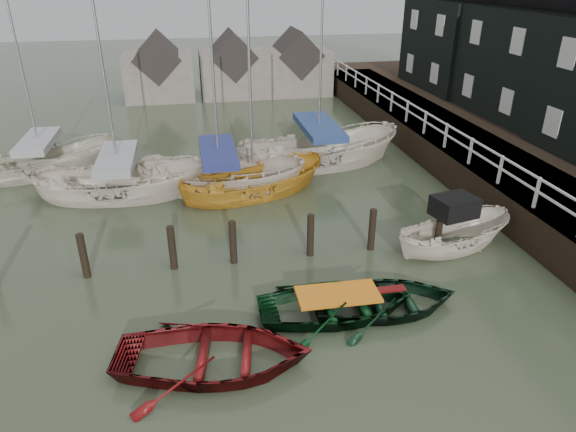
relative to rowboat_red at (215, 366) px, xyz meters
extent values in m
plane|color=#293320|center=(2.06, 1.50, 0.00)|extent=(120.00, 120.00, 0.00)
cube|color=black|center=(11.56, 11.50, 1.40)|extent=(3.00, 32.00, 0.20)
cube|color=silver|center=(10.06, 11.50, 2.45)|extent=(0.06, 32.00, 0.06)
cube|color=silver|center=(10.06, 11.50, 2.05)|extent=(0.06, 32.00, 0.06)
cube|color=black|center=(17.06, 11.50, 0.00)|extent=(14.00, 38.00, 1.50)
cube|color=black|center=(17.06, 13.50, 4.00)|extent=(6.00, 7.00, 5.00)
cube|color=black|center=(17.06, 20.50, 4.00)|extent=(6.40, 7.00, 5.00)
cylinder|color=black|center=(-3.44, 4.50, 0.50)|extent=(0.22, 0.22, 1.80)
cylinder|color=black|center=(-0.94, 4.50, 0.50)|extent=(0.22, 0.22, 1.80)
cylinder|color=black|center=(0.86, 4.50, 0.50)|extent=(0.22, 0.22, 1.80)
cylinder|color=black|center=(3.26, 4.50, 0.50)|extent=(0.22, 0.22, 1.80)
cylinder|color=black|center=(5.26, 4.50, 0.50)|extent=(0.22, 0.22, 1.80)
cylinder|color=black|center=(7.56, 4.50, 0.50)|extent=(0.22, 0.22, 1.80)
cube|color=#665B51|center=(-1.94, 27.50, 1.50)|extent=(4.50, 4.00, 3.00)
cube|color=#282321|center=(-1.94, 27.50, 2.80)|extent=(3.18, 4.08, 3.18)
cube|color=#665B51|center=(3.06, 27.50, 1.50)|extent=(4.50, 4.00, 3.00)
cube|color=#282321|center=(3.06, 27.50, 2.80)|extent=(3.18, 4.08, 3.18)
cube|color=#665B51|center=(7.56, 27.50, 1.50)|extent=(4.50, 4.00, 3.00)
cube|color=#282321|center=(7.56, 27.50, 2.80)|extent=(3.18, 4.08, 3.18)
imported|color=#580C0D|center=(0.00, 0.00, 0.00)|extent=(4.92, 3.88, 0.92)
imported|color=black|center=(3.26, 1.40, 0.00)|extent=(4.15, 3.01, 0.85)
imported|color=black|center=(4.57, 1.35, 0.00)|extent=(4.03, 2.98, 0.81)
imported|color=silver|center=(7.87, 4.09, 0.00)|extent=(4.43, 2.46, 1.62)
cube|color=black|center=(7.87, 4.29, 1.37)|extent=(1.49, 1.26, 0.65)
imported|color=beige|center=(-3.01, 10.47, 0.00)|extent=(6.94, 3.18, 2.59)
cylinder|color=#B2B2B7|center=(-3.01, 10.47, 5.83)|extent=(0.10, 0.10, 8.81)
cube|color=gray|center=(-3.01, 10.47, 1.55)|extent=(3.81, 1.71, 0.30)
imported|color=beige|center=(0.86, 10.40, 0.00)|extent=(7.37, 4.54, 2.67)
cylinder|color=#B2B2B7|center=(0.86, 10.40, 6.21)|extent=(0.10, 0.10, 9.48)
cube|color=navy|center=(0.86, 10.40, 1.59)|extent=(4.04, 2.45, 0.30)
imported|color=gold|center=(2.14, 9.70, 0.00)|extent=(6.43, 3.74, 2.34)
cylinder|color=#B2B2B7|center=(2.14, 9.70, 4.98)|extent=(0.10, 0.10, 7.40)
imported|color=beige|center=(5.52, 12.54, 0.00)|extent=(7.94, 3.65, 2.97)
cylinder|color=#B2B2B7|center=(5.52, 12.54, 6.20)|extent=(0.10, 0.10, 9.14)
cube|color=navy|center=(5.52, 12.54, 1.75)|extent=(4.36, 1.95, 0.30)
imported|color=beige|center=(-6.60, 13.63, 0.00)|extent=(6.76, 4.17, 2.45)
cylinder|color=#B2B2B7|center=(-6.60, 13.63, 5.54)|extent=(0.10, 0.10, 8.39)
cube|color=#929297|center=(-6.60, 13.63, 1.47)|extent=(3.70, 2.25, 0.30)
camera|label=1|loc=(-0.07, -9.14, 8.16)|focal=32.00mm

